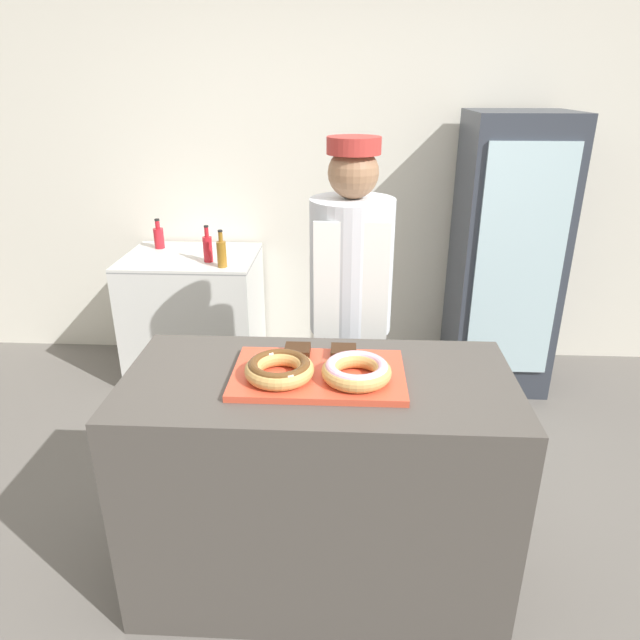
{
  "coord_description": "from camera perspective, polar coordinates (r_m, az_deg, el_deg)",
  "views": [
    {
      "loc": [
        0.1,
        -1.78,
        1.89
      ],
      "look_at": [
        0.0,
        0.1,
        1.09
      ],
      "focal_mm": 32.0,
      "sensor_mm": 36.0,
      "label": 1
    }
  ],
  "objects": [
    {
      "name": "donut_chocolate_glaze",
      "position": [
        1.97,
        -4.09,
        -4.84
      ],
      "size": [
        0.24,
        0.24,
        0.06
      ],
      "color": "tan",
      "rests_on": "serving_tray"
    },
    {
      "name": "bottle_amber",
      "position": [
        3.51,
        -9.81,
        6.64
      ],
      "size": [
        0.06,
        0.06,
        0.23
      ],
      "color": "#99661E",
      "rests_on": "chest_freezer"
    },
    {
      "name": "display_counter",
      "position": [
        2.29,
        -0.13,
        -15.83
      ],
      "size": [
        1.4,
        0.67,
        0.91
      ],
      "color": "#4C4742",
      "rests_on": "ground_plane"
    },
    {
      "name": "bottle_red_b",
      "position": [
        4.02,
        -15.81,
        8.0
      ],
      "size": [
        0.07,
        0.07,
        0.2
      ],
      "color": "red",
      "rests_on": "chest_freezer"
    },
    {
      "name": "beverage_fridge",
      "position": [
        3.79,
        18.03,
        6.1
      ],
      "size": [
        0.6,
        0.61,
        1.72
      ],
      "color": "#333842",
      "rests_on": "ground_plane"
    },
    {
      "name": "brownie_back_right",
      "position": [
        2.13,
        2.36,
        -3.2
      ],
      "size": [
        0.09,
        0.09,
        0.03
      ],
      "color": "#382111",
      "rests_on": "serving_tray"
    },
    {
      "name": "brownie_back_left",
      "position": [
        2.14,
        -2.27,
        -3.09
      ],
      "size": [
        0.09,
        0.09,
        0.03
      ],
      "color": "#382111",
      "rests_on": "serving_tray"
    },
    {
      "name": "donut_light_glaze",
      "position": [
        1.96,
        3.67,
        -5.03
      ],
      "size": [
        0.24,
        0.24,
        0.06
      ],
      "color": "tan",
      "rests_on": "serving_tray"
    },
    {
      "name": "bottle_red",
      "position": [
        3.63,
        -11.17,
        7.11
      ],
      "size": [
        0.06,
        0.06,
        0.23
      ],
      "color": "red",
      "rests_on": "chest_freezer"
    },
    {
      "name": "wall_back",
      "position": [
        3.95,
        1.57,
        15.09
      ],
      "size": [
        8.0,
        0.06,
        2.7
      ],
      "color": "silver",
      "rests_on": "ground_plane"
    },
    {
      "name": "chest_freezer",
      "position": [
        3.95,
        -12.36,
        0.56
      ],
      "size": [
        0.85,
        0.67,
        0.84
      ],
      "color": "silver",
      "rests_on": "ground_plane"
    },
    {
      "name": "serving_tray",
      "position": [
        2.03,
        -0.15,
        -5.48
      ],
      "size": [
        0.61,
        0.38,
        0.02
      ],
      "color": "#D84C33",
      "rests_on": "display_counter"
    },
    {
      "name": "ground_plane",
      "position": [
        2.6,
        -0.12,
        -23.69
      ],
      "size": [
        14.0,
        14.0,
        0.0
      ],
      "primitive_type": "plane",
      "color": "#66605B"
    },
    {
      "name": "baker_person",
      "position": [
        2.66,
        3.04,
        0.65
      ],
      "size": [
        0.38,
        0.38,
        1.67
      ],
      "color": "#4C4C51",
      "rests_on": "ground_plane"
    }
  ]
}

